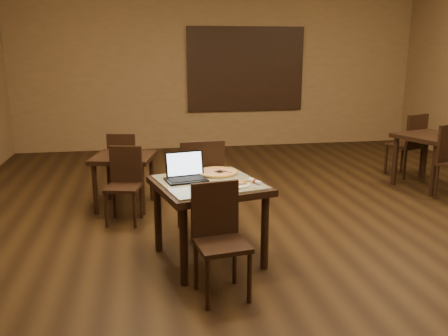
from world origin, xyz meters
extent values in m
plane|color=black|center=(0.00, 0.00, 0.00)|extent=(10.00, 10.00, 0.00)
cube|color=#816142|center=(0.00, 5.00, 1.50)|extent=(8.00, 0.02, 3.00)
cube|color=#295B96|center=(0.50, 4.97, 1.55)|extent=(2.20, 0.04, 1.50)
cube|color=black|center=(0.50, 4.95, 1.55)|extent=(2.34, 0.02, 1.64)
cylinder|color=black|center=(-1.30, -0.77, 0.35)|extent=(0.07, 0.07, 0.71)
cylinder|color=black|center=(-1.48, -0.04, 0.35)|extent=(0.07, 0.07, 0.71)
cylinder|color=black|center=(-0.56, -0.59, 0.35)|extent=(0.07, 0.07, 0.71)
cylinder|color=black|center=(-0.74, 0.15, 0.35)|extent=(0.07, 0.07, 0.71)
cube|color=black|center=(-1.02, -0.31, 0.72)|extent=(1.11, 1.11, 0.06)
cube|color=#1B36B5|center=(-1.02, -0.31, 0.76)|extent=(1.02, 1.02, 0.02)
cylinder|color=black|center=(-1.16, -1.21, 0.21)|extent=(0.04, 0.04, 0.42)
cylinder|color=black|center=(-1.21, -0.87, 0.21)|extent=(0.04, 0.04, 0.42)
cylinder|color=black|center=(-0.83, -1.16, 0.21)|extent=(0.04, 0.04, 0.42)
cylinder|color=black|center=(-0.88, -0.82, 0.21)|extent=(0.04, 0.04, 0.42)
cube|color=black|center=(-1.02, -1.01, 0.44)|extent=(0.44, 0.44, 0.04)
cube|color=black|center=(-1.04, -0.84, 0.68)|extent=(0.39, 0.09, 0.45)
cylinder|color=black|center=(-0.84, 0.59, 0.24)|extent=(0.04, 0.04, 0.48)
cylinder|color=black|center=(-0.81, 0.21, 0.24)|extent=(0.04, 0.04, 0.48)
cylinder|color=black|center=(-1.22, 0.57, 0.24)|extent=(0.04, 0.04, 0.48)
cylinder|color=black|center=(-1.20, 0.18, 0.24)|extent=(0.04, 0.04, 0.48)
cube|color=black|center=(-1.02, 0.39, 0.50)|extent=(0.48, 0.48, 0.04)
cube|color=black|center=(-1.01, 0.18, 0.78)|extent=(0.45, 0.07, 0.51)
cube|color=black|center=(-1.22, -0.26, 0.77)|extent=(0.40, 0.32, 0.02)
cube|color=black|center=(-1.22, -0.14, 0.89)|extent=(0.37, 0.12, 0.24)
cube|color=silver|center=(-1.22, -0.15, 0.89)|extent=(0.33, 0.10, 0.21)
cylinder|color=white|center=(-0.80, -0.49, 0.77)|extent=(0.24, 0.24, 0.01)
cylinder|color=silver|center=(-0.90, -0.07, 0.77)|extent=(0.38, 0.38, 0.01)
cylinder|color=beige|center=(-0.90, -0.07, 0.78)|extent=(0.37, 0.37, 0.02)
torus|color=gold|center=(-0.90, -0.07, 0.78)|extent=(0.38, 0.38, 0.02)
cube|color=silver|center=(-0.88, -0.09, 0.79)|extent=(0.19, 0.23, 0.01)
cylinder|color=white|center=(-0.62, -0.45, 0.78)|extent=(0.10, 0.16, 0.03)
cylinder|color=maroon|center=(-0.62, -0.45, 0.78)|extent=(0.05, 0.04, 0.04)
cylinder|color=black|center=(2.23, 1.14, 0.36)|extent=(0.07, 0.07, 0.72)
cylinder|color=black|center=(2.01, 1.75, 0.36)|extent=(0.07, 0.07, 0.72)
cylinder|color=black|center=(2.63, 1.96, 0.36)|extent=(0.07, 0.07, 0.72)
cube|color=black|center=(2.43, 1.55, 0.73)|extent=(1.03, 1.03, 0.06)
cylinder|color=black|center=(2.20, 1.00, 0.23)|extent=(0.04, 0.04, 0.46)
cylinder|color=black|center=(2.54, 2.44, 0.23)|extent=(0.04, 0.04, 0.46)
cylinder|color=black|center=(2.66, 2.10, 0.23)|extent=(0.04, 0.04, 0.46)
cylinder|color=black|center=(2.20, 2.32, 0.23)|extent=(0.04, 0.04, 0.46)
cylinder|color=black|center=(2.32, 1.98, 0.23)|extent=(0.04, 0.04, 0.46)
cube|color=black|center=(2.43, 2.21, 0.48)|extent=(0.54, 0.54, 0.04)
cube|color=black|center=(2.49, 2.03, 0.74)|extent=(0.42, 0.18, 0.49)
cylinder|color=black|center=(-2.17, 1.19, 0.31)|extent=(0.06, 0.06, 0.63)
cylinder|color=black|center=(-2.04, 1.74, 0.31)|extent=(0.06, 0.06, 0.63)
cylinder|color=black|center=(-1.62, 1.06, 0.31)|extent=(0.06, 0.06, 0.63)
cylinder|color=black|center=(-1.49, 1.61, 0.31)|extent=(0.06, 0.06, 0.63)
cube|color=black|center=(-1.83, 1.40, 0.64)|extent=(0.85, 0.85, 0.05)
cylinder|color=black|center=(-2.02, 0.70, 0.20)|extent=(0.04, 0.04, 0.40)
cylinder|color=black|center=(-1.95, 1.01, 0.20)|extent=(0.04, 0.04, 0.40)
cylinder|color=black|center=(-1.71, 0.63, 0.20)|extent=(0.04, 0.04, 0.40)
cylinder|color=black|center=(-1.64, 0.94, 0.20)|extent=(0.04, 0.04, 0.40)
cube|color=black|center=(-1.83, 0.82, 0.42)|extent=(0.45, 0.45, 0.04)
cube|color=black|center=(-1.79, 0.99, 0.65)|extent=(0.37, 0.12, 0.43)
cylinder|color=black|center=(-1.64, 2.09, 0.20)|extent=(0.04, 0.04, 0.40)
cylinder|color=black|center=(-1.71, 1.78, 0.20)|extent=(0.04, 0.04, 0.40)
cylinder|color=black|center=(-1.95, 2.17, 0.20)|extent=(0.04, 0.04, 0.40)
cylinder|color=black|center=(-2.02, 1.86, 0.20)|extent=(0.04, 0.04, 0.40)
cube|color=black|center=(-1.83, 1.97, 0.42)|extent=(0.45, 0.45, 0.04)
cube|color=black|center=(-1.87, 1.81, 0.65)|extent=(0.37, 0.12, 0.43)
camera|label=1|loc=(-1.60, -4.41, 1.92)|focal=38.00mm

